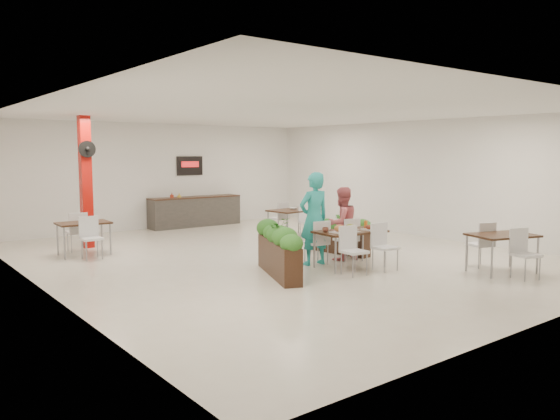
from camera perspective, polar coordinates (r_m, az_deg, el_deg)
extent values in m
plane|color=beige|center=(12.26, -0.07, -4.87)|extent=(12.00, 12.00, 0.00)
cube|color=white|center=(17.20, -12.40, 3.49)|extent=(10.00, 0.10, 3.20)
cube|color=white|center=(8.19, 26.51, 0.38)|extent=(10.00, 0.10, 3.20)
cube|color=white|center=(9.85, -23.79, 1.34)|extent=(0.10, 12.00, 3.20)
cube|color=white|center=(15.62, 14.63, 3.19)|extent=(0.10, 12.00, 3.20)
cube|color=white|center=(12.07, -0.07, 10.22)|extent=(10.00, 12.00, 0.04)
cube|color=#AA110B|center=(14.04, -19.63, 2.74)|extent=(0.25, 0.25, 3.20)
cylinder|color=black|center=(13.86, -19.52, 6.02)|extent=(0.40, 0.06, 0.40)
sphere|color=black|center=(13.82, -19.46, 6.02)|extent=(0.12, 0.12, 0.12)
cube|color=#322F2C|center=(17.43, -8.85, -0.21)|extent=(3.00, 0.60, 0.90)
cube|color=black|center=(17.39, -8.87, 1.33)|extent=(3.00, 0.62, 0.04)
cube|color=black|center=(17.61, -9.41, 4.58)|extent=(0.90, 0.04, 0.60)
cube|color=red|center=(17.58, -9.37, 4.74)|extent=(0.60, 0.02, 0.18)
imported|color=#AA311C|center=(17.01, -11.24, 1.58)|extent=(0.09, 0.09, 0.19)
imported|color=gold|center=(17.12, -10.49, 1.58)|extent=(0.13, 0.13, 0.17)
cube|color=black|center=(11.09, 7.34, -2.25)|extent=(1.46, 0.92, 0.04)
cylinder|color=gray|center=(10.50, 5.82, -4.78)|extent=(0.04, 0.04, 0.71)
cylinder|color=gray|center=(11.32, 10.91, -4.06)|extent=(0.04, 0.04, 0.71)
cylinder|color=gray|center=(11.03, 3.62, -4.24)|extent=(0.04, 0.04, 0.71)
cylinder|color=gray|center=(11.82, 8.63, -3.60)|extent=(0.04, 0.04, 0.71)
cube|color=white|center=(11.36, 3.82, -3.45)|extent=(0.46, 0.46, 0.05)
cube|color=white|center=(11.17, 4.41, -2.32)|extent=(0.42, 0.08, 0.45)
cylinder|color=gray|center=(11.63, 3.99, -4.40)|extent=(0.02, 0.02, 0.43)
cylinder|color=gray|center=(11.43, 2.62, -4.58)|extent=(0.02, 0.02, 0.43)
cylinder|color=gray|center=(11.36, 5.01, -4.66)|extent=(0.02, 0.02, 0.43)
cylinder|color=gray|center=(11.16, 3.63, -4.84)|extent=(0.02, 0.02, 0.43)
cube|color=white|center=(11.84, 6.94, -3.09)|extent=(0.46, 0.46, 0.05)
cube|color=white|center=(11.66, 7.55, -2.00)|extent=(0.42, 0.08, 0.45)
cylinder|color=gray|center=(12.12, 7.03, -4.01)|extent=(0.02, 0.02, 0.43)
cylinder|color=gray|center=(11.91, 5.77, -4.18)|extent=(0.02, 0.02, 0.43)
cylinder|color=gray|center=(11.86, 8.08, -4.24)|extent=(0.02, 0.02, 0.43)
cylinder|color=gray|center=(11.65, 6.81, -4.42)|extent=(0.02, 0.02, 0.43)
cube|color=white|center=(10.43, 7.75, -4.34)|extent=(0.46, 0.46, 0.05)
cube|color=white|center=(10.53, 7.10, -2.85)|extent=(0.42, 0.08, 0.45)
cylinder|color=gray|center=(10.24, 7.63, -5.87)|extent=(0.02, 0.02, 0.43)
cylinder|color=gray|center=(10.46, 9.05, -5.64)|extent=(0.02, 0.02, 0.43)
cylinder|color=gray|center=(10.50, 6.42, -5.57)|extent=(0.02, 0.02, 0.43)
cylinder|color=gray|center=(10.71, 7.84, -5.35)|extent=(0.02, 0.02, 0.43)
cube|color=white|center=(10.96, 10.95, -3.90)|extent=(0.46, 0.46, 0.05)
cube|color=white|center=(11.06, 10.29, -2.48)|extent=(0.42, 0.08, 0.45)
cylinder|color=gray|center=(10.77, 10.89, -5.34)|extent=(0.02, 0.02, 0.43)
cylinder|color=gray|center=(11.00, 12.18, -5.13)|extent=(0.02, 0.02, 0.43)
cylinder|color=gray|center=(11.01, 9.67, -5.07)|extent=(0.02, 0.02, 0.43)
cylinder|color=gray|center=(11.24, 10.95, -4.87)|extent=(0.02, 0.02, 0.43)
cube|color=white|center=(10.79, 6.26, -2.32)|extent=(0.33, 0.33, 0.01)
ellipsoid|color=#9B4926|center=(10.78, 6.26, -1.93)|extent=(0.22, 0.22, 0.13)
cube|color=white|center=(11.24, 7.34, -2.00)|extent=(0.28, 0.28, 0.01)
ellipsoid|color=gold|center=(11.24, 7.34, -1.69)|extent=(0.18, 0.18, 0.11)
cube|color=white|center=(11.26, 9.29, -2.02)|extent=(0.28, 0.28, 0.01)
ellipsoid|color=#511610|center=(11.25, 9.30, -1.74)|extent=(0.16, 0.16, 0.10)
cube|color=white|center=(10.92, 7.75, -2.24)|extent=(0.20, 0.20, 0.01)
ellipsoid|color=white|center=(10.92, 7.75, -2.02)|extent=(0.12, 0.12, 0.07)
cylinder|color=orange|center=(11.55, 8.96, -1.47)|extent=(0.07, 0.07, 0.15)
imported|color=brown|center=(10.82, 4.77, -2.07)|extent=(0.12, 0.12, 0.10)
imported|color=teal|center=(11.26, 3.57, -0.91)|extent=(0.74, 0.52, 1.92)
imported|color=#D75F66|center=(11.82, 6.48, -1.43)|extent=(0.82, 0.66, 1.58)
cube|color=black|center=(10.31, -0.14, -5.06)|extent=(1.08, 1.98, 0.67)
ellipsoid|color=#195A1B|center=(9.42, 1.21, -3.30)|extent=(0.40, 0.40, 0.32)
ellipsoid|color=#195A1B|center=(9.83, 0.50, -2.92)|extent=(0.40, 0.40, 0.32)
ellipsoid|color=#195A1B|center=(10.24, -0.14, -2.56)|extent=(0.40, 0.40, 0.32)
ellipsoid|color=#195A1B|center=(10.64, -0.74, -2.23)|extent=(0.40, 0.40, 0.32)
ellipsoid|color=#195A1B|center=(11.05, -1.29, -1.92)|extent=(0.40, 0.40, 0.32)
imported|color=#195A1B|center=(10.22, -0.14, -2.02)|extent=(0.39, 0.34, 0.44)
cube|color=black|center=(12.68, 6.13, -3.30)|extent=(0.46, 1.65, 0.54)
ellipsoid|color=#195A1B|center=(12.21, 8.56, -1.83)|extent=(0.40, 0.40, 0.32)
ellipsoid|color=#195A1B|center=(12.41, 7.34, -1.68)|extent=(0.40, 0.40, 0.32)
ellipsoid|color=#195A1B|center=(12.62, 6.15, -1.54)|extent=(0.40, 0.40, 0.32)
ellipsoid|color=#195A1B|center=(12.83, 5.00, -1.40)|extent=(0.40, 0.40, 0.32)
ellipsoid|color=#195A1B|center=(13.05, 3.89, -1.27)|extent=(0.40, 0.40, 0.32)
imported|color=#195A1B|center=(12.61, 6.15, -1.28)|extent=(0.20, 0.20, 0.35)
cube|color=black|center=(13.11, -19.86, -1.29)|extent=(1.15, 0.80, 0.04)
cylinder|color=gray|center=(12.74, -21.59, -3.26)|extent=(0.04, 0.04, 0.71)
cylinder|color=gray|center=(13.01, -17.30, -2.93)|extent=(0.04, 0.04, 0.71)
cylinder|color=gray|center=(13.35, -22.23, -2.88)|extent=(0.04, 0.04, 0.71)
cylinder|color=gray|center=(13.60, -18.11, -2.58)|extent=(0.04, 0.04, 0.71)
cube|color=white|center=(13.73, -20.48, -2.18)|extent=(0.44, 0.44, 0.05)
cube|color=white|center=(13.51, -20.31, -1.23)|extent=(0.42, 0.06, 0.45)
cylinder|color=gray|center=(13.96, -19.95, -3.00)|extent=(0.02, 0.02, 0.43)
cylinder|color=gray|center=(13.88, -21.30, -3.10)|extent=(0.02, 0.02, 0.43)
cylinder|color=gray|center=(13.64, -19.57, -3.20)|extent=(0.02, 0.02, 0.43)
cylinder|color=gray|center=(13.56, -20.95, -3.30)|extent=(0.02, 0.02, 0.43)
cube|color=white|center=(12.58, -19.09, -2.85)|extent=(0.44, 0.44, 0.05)
cube|color=white|center=(12.73, -19.36, -1.62)|extent=(0.42, 0.06, 0.45)
cylinder|color=gray|center=(12.41, -19.58, -4.08)|extent=(0.02, 0.02, 0.43)
cylinder|color=gray|center=(12.50, -18.08, -3.96)|extent=(0.02, 0.02, 0.43)
cylinder|color=gray|center=(12.73, -20.00, -3.85)|extent=(0.02, 0.02, 0.43)
cylinder|color=gray|center=(12.82, -18.53, -3.73)|extent=(0.02, 0.02, 0.43)
imported|color=white|center=(13.11, -19.86, -1.09)|extent=(0.22, 0.22, 0.05)
cube|color=black|center=(15.08, 1.40, -0.02)|extent=(1.40, 1.01, 0.04)
cylinder|color=gray|center=(14.44, 0.80, -1.79)|extent=(0.04, 0.04, 0.71)
cylinder|color=gray|center=(15.30, 3.99, -1.37)|extent=(0.04, 0.04, 0.71)
cylinder|color=gray|center=(14.99, -1.24, -1.51)|extent=(0.04, 0.04, 0.71)
cylinder|color=gray|center=(15.82, 1.95, -1.11)|extent=(0.04, 0.04, 0.71)
cube|color=white|center=(15.54, -0.17, -0.88)|extent=(0.46, 0.46, 0.05)
cube|color=white|center=(15.38, 0.32, -0.02)|extent=(0.42, 0.08, 0.45)
cylinder|color=gray|center=(15.81, -0.15, -1.62)|extent=(0.02, 0.02, 0.43)
cylinder|color=gray|center=(15.58, -1.05, -1.74)|extent=(0.02, 0.02, 0.43)
cylinder|color=gray|center=(15.57, 0.72, -1.74)|extent=(0.02, 0.02, 0.43)
cylinder|color=gray|center=(15.33, -0.19, -1.86)|extent=(0.02, 0.02, 0.43)
cube|color=white|center=(14.70, 3.06, -1.29)|extent=(0.46, 0.46, 0.05)
cube|color=white|center=(14.80, 2.53, -0.26)|extent=(0.42, 0.08, 0.45)
cylinder|color=gray|center=(14.50, 3.09, -2.33)|extent=(0.02, 0.02, 0.43)
cylinder|color=gray|center=(14.74, 3.99, -2.19)|extent=(0.02, 0.02, 0.43)
cylinder|color=gray|center=(14.73, 2.12, -2.19)|extent=(0.02, 0.02, 0.43)
cylinder|color=gray|center=(14.97, 3.03, -2.06)|extent=(0.02, 0.02, 0.43)
imported|color=white|center=(15.08, 1.41, 0.15)|extent=(0.22, 0.22, 0.05)
cube|color=black|center=(11.36, 22.22, -2.46)|extent=(1.40, 1.13, 0.04)
cylinder|color=gray|center=(10.80, 21.26, -4.85)|extent=(0.04, 0.04, 0.71)
cylinder|color=gray|center=(11.56, 25.32, -4.33)|extent=(0.04, 0.04, 0.71)
cylinder|color=gray|center=(11.32, 18.91, -4.29)|extent=(0.04, 0.04, 0.71)
cylinder|color=gray|center=(12.04, 22.94, -3.84)|extent=(0.04, 0.04, 0.71)
cube|color=white|center=(11.84, 20.19, -3.42)|extent=(0.52, 0.52, 0.05)
cube|color=white|center=(11.67, 20.84, -2.34)|extent=(0.41, 0.16, 0.45)
cylinder|color=gray|center=(12.12, 20.23, -4.34)|extent=(0.02, 0.02, 0.43)
cylinder|color=gray|center=(11.90, 18.99, -4.48)|extent=(0.02, 0.02, 0.43)
cylinder|color=gray|center=(11.87, 21.31, -4.59)|extent=(0.02, 0.02, 0.43)
cylinder|color=gray|center=(11.65, 20.06, -4.74)|extent=(0.02, 0.02, 0.43)
cube|color=white|center=(10.98, 24.30, -4.30)|extent=(0.52, 0.52, 0.05)
cube|color=white|center=(11.07, 23.66, -2.88)|extent=(0.41, 0.16, 0.45)
cylinder|color=gray|center=(10.79, 24.25, -5.75)|extent=(0.02, 0.02, 0.43)
cylinder|color=gray|center=(11.03, 25.50, -5.56)|extent=(0.02, 0.02, 0.43)
cylinder|color=gray|center=(11.02, 22.99, -5.45)|extent=(0.02, 0.02, 0.43)
cylinder|color=gray|center=(11.26, 24.25, -5.27)|extent=(0.02, 0.02, 0.43)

